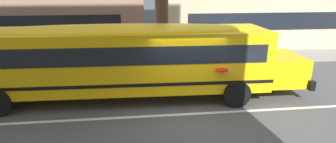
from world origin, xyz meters
TOP-DOWN VIEW (x-y plane):
  - ground_plane at (0.00, 0.00)m, footprint 400.00×400.00m
  - sidewalk_far at (0.00, 7.10)m, footprint 120.00×3.00m
  - lane_centreline at (0.00, 0.00)m, footprint 110.00×0.16m
  - school_bus at (-2.02, 1.72)m, footprint 12.53×3.15m

SIDE VIEW (x-z plane):
  - ground_plane at x=0.00m, z-range 0.00..0.00m
  - lane_centreline at x=0.00m, z-range 0.00..0.01m
  - sidewalk_far at x=0.00m, z-range 0.00..0.01m
  - school_bus at x=-2.02m, z-range 0.26..3.05m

